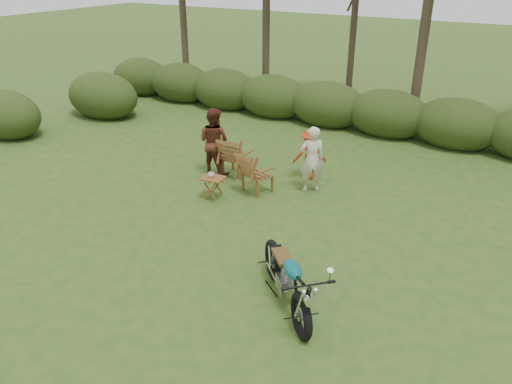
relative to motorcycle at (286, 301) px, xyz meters
The scene contains 10 objects.
ground 1.14m from the motorcycle, behind, with size 80.00×80.00×0.00m, color #294A18.
tree_line 10.42m from the motorcycle, 93.75° to the left, with size 22.52×11.62×8.14m.
motorcycle is the anchor object (origin of this frame).
lawn_chair_right 4.16m from the motorcycle, 126.64° to the left, with size 0.68×0.68×0.99m, color brown, non-canonical shape.
lawn_chair_left 5.18m from the motorcycle, 131.06° to the left, with size 0.70×0.70×1.02m, color brown, non-canonical shape.
side_table 4.01m from the motorcycle, 141.61° to the left, with size 0.51×0.43×0.52m, color #5B2D16, non-canonical shape.
cup 4.09m from the motorcycle, 142.02° to the left, with size 0.14×0.14×0.11m, color beige.
adult_a 4.23m from the motorcycle, 109.61° to the left, with size 0.58×0.38×1.58m, color beige.
adult_b 5.44m from the motorcycle, 136.80° to the left, with size 0.83×0.64×1.70m, color #4E2216.
child 4.93m from the motorcycle, 110.80° to the left, with size 0.83×0.48×1.29m, color red.
Camera 1 is at (4.01, -5.76, 5.03)m, focal length 35.00 mm.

